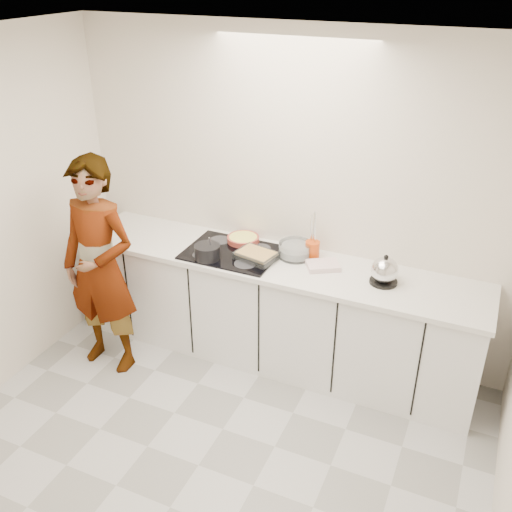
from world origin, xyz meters
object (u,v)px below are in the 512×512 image
at_px(hob, 232,252).
at_px(mixing_bowl, 295,251).
at_px(baking_dish, 256,255).
at_px(tart_dish, 243,239).
at_px(utensil_crock, 312,250).
at_px(kettle, 384,271).
at_px(saucepan, 207,252).
at_px(cook, 100,268).

height_order(hob, mixing_bowl, mixing_bowl).
bearing_deg(baking_dish, tart_dish, 133.44).
xyz_separation_m(baking_dish, utensil_crock, (0.38, 0.22, 0.02)).
xyz_separation_m(tart_dish, baking_dish, (0.22, -0.23, 0.01)).
relative_size(mixing_bowl, kettle, 1.27).
bearing_deg(saucepan, utensil_crock, 26.34).
bearing_deg(kettle, saucepan, -171.26).
height_order(hob, tart_dish, tart_dish).
relative_size(mixing_bowl, utensil_crock, 2.29).
xyz_separation_m(hob, cook, (-0.84, -0.57, -0.04)).
height_order(mixing_bowl, kettle, kettle).
xyz_separation_m(tart_dish, mixing_bowl, (0.47, -0.05, 0.02)).
height_order(hob, saucepan, saucepan).
bearing_deg(saucepan, cook, -151.17).
bearing_deg(cook, kettle, 16.66).
distance_m(baking_dish, cook, 1.20).
relative_size(hob, tart_dish, 2.09).
relative_size(tart_dish, baking_dish, 1.02).
distance_m(hob, kettle, 1.20).
bearing_deg(cook, saucepan, 29.10).
xyz_separation_m(hob, baking_dish, (0.22, -0.03, 0.04)).
xyz_separation_m(tart_dish, utensil_crock, (0.60, -0.02, 0.03)).
height_order(tart_dish, utensil_crock, utensil_crock).
relative_size(tart_dish, mixing_bowl, 1.09).
relative_size(tart_dish, utensil_crock, 2.50).
bearing_deg(hob, cook, -145.77).
xyz_separation_m(saucepan, kettle, (1.31, 0.20, 0.03)).
bearing_deg(hob, tart_dish, 88.90).
bearing_deg(baking_dish, mixing_bowl, 35.31).
height_order(tart_dish, kettle, kettle).
distance_m(tart_dish, mixing_bowl, 0.48).
xyz_separation_m(hob, tart_dish, (0.00, 0.20, 0.03)).
bearing_deg(utensil_crock, cook, -152.40).
height_order(saucepan, mixing_bowl, saucepan).
xyz_separation_m(baking_dish, cook, (-1.07, -0.54, -0.08)).
height_order(saucepan, cook, cook).
height_order(baking_dish, mixing_bowl, mixing_bowl).
distance_m(tart_dish, cook, 1.15).
bearing_deg(cook, hob, 34.50).
height_order(baking_dish, utensil_crock, utensil_crock).
xyz_separation_m(tart_dish, saucepan, (-0.13, -0.37, 0.03)).
bearing_deg(kettle, utensil_crock, 165.24).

